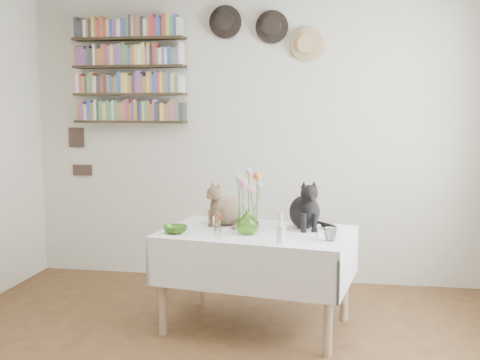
% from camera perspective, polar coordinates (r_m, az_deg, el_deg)
% --- Properties ---
extents(room, '(4.08, 4.58, 2.58)m').
position_cam_1_polar(room, '(3.06, -4.70, 1.53)').
color(room, brown).
rests_on(room, ground).
extents(dining_table, '(1.39, 1.01, 0.69)m').
position_cam_1_polar(dining_table, '(4.18, 1.59, -7.12)').
color(dining_table, white).
rests_on(dining_table, room).
extents(tabby_cat, '(0.35, 0.35, 0.33)m').
position_cam_1_polar(tabby_cat, '(4.33, -1.20, -2.13)').
color(tabby_cat, brown).
rests_on(tabby_cat, dining_table).
extents(black_cat, '(0.31, 0.36, 0.36)m').
position_cam_1_polar(black_cat, '(4.24, 6.15, -2.18)').
color(black_cat, black).
rests_on(black_cat, dining_table).
extents(flower_vase, '(0.22, 0.22, 0.17)m').
position_cam_1_polar(flower_vase, '(4.03, 0.71, -3.97)').
color(flower_vase, '#87C848').
rests_on(flower_vase, dining_table).
extents(green_bowl, '(0.22, 0.22, 0.05)m').
position_cam_1_polar(green_bowl, '(4.09, -6.15, -4.69)').
color(green_bowl, '#87C848').
rests_on(green_bowl, dining_table).
extents(drinking_glass, '(0.10, 0.10, 0.08)m').
position_cam_1_polar(drinking_glass, '(3.89, 8.54, -5.12)').
color(drinking_glass, white).
rests_on(drinking_glass, dining_table).
extents(candlestick, '(0.05, 0.05, 0.19)m').
position_cam_1_polar(candlestick, '(3.79, 3.88, -5.00)').
color(candlestick, white).
rests_on(candlestick, dining_table).
extents(berry_jar, '(0.05, 0.05, 0.18)m').
position_cam_1_polar(berry_jar, '(3.92, -2.15, -4.34)').
color(berry_jar, white).
rests_on(berry_jar, dining_table).
extents(porcelain_figurine, '(0.05, 0.05, 0.09)m').
position_cam_1_polar(porcelain_figurine, '(3.98, 7.48, -4.86)').
color(porcelain_figurine, white).
rests_on(porcelain_figurine, dining_table).
extents(flower_bouquet, '(0.17, 0.13, 0.39)m').
position_cam_1_polar(flower_bouquet, '(4.00, 0.75, -0.35)').
color(flower_bouquet, '#4C7233').
rests_on(flower_bouquet, flower_vase).
extents(bookshelf_unit, '(1.00, 0.16, 0.91)m').
position_cam_1_polar(bookshelf_unit, '(5.44, -10.45, 10.13)').
color(bookshelf_unit, '#302615').
rests_on(bookshelf_unit, room).
extents(wall_hats, '(0.98, 0.09, 0.48)m').
position_cam_1_polar(wall_hats, '(5.21, 2.63, 13.96)').
color(wall_hats, black).
rests_on(wall_hats, room).
extents(wall_art_plaques, '(0.21, 0.02, 0.44)m').
position_cam_1_polar(wall_art_plaques, '(5.72, -15.03, 2.66)').
color(wall_art_plaques, '#38281E').
rests_on(wall_art_plaques, room).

